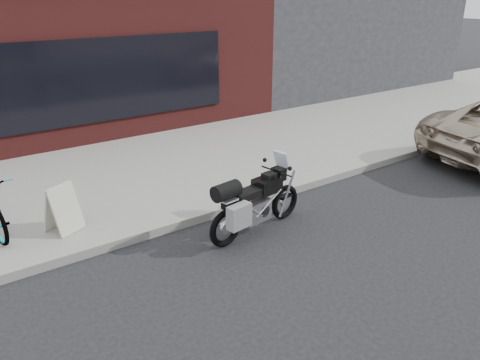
% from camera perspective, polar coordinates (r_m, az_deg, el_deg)
% --- Properties ---
extents(ground, '(120.00, 120.00, 0.00)m').
position_cam_1_polar(ground, '(6.05, 21.31, -17.95)').
color(ground, black).
rests_on(ground, ground).
extents(near_sidewalk, '(44.00, 6.00, 0.15)m').
position_cam_1_polar(near_sidewalk, '(10.81, -10.33, 2.00)').
color(near_sidewalk, gray).
rests_on(near_sidewalk, ground).
extents(neighbour_building, '(10.00, 10.00, 6.00)m').
position_cam_1_polar(neighbour_building, '(21.59, 6.25, 20.17)').
color(neighbour_building, '#28282D').
rests_on(neighbour_building, ground).
extents(motorcycle, '(2.01, 0.84, 1.28)m').
position_cam_1_polar(motorcycle, '(7.54, 1.48, -2.90)').
color(motorcycle, black).
rests_on(motorcycle, ground).
extents(sandwich_sign, '(0.63, 0.61, 0.77)m').
position_cam_1_polar(sandwich_sign, '(7.95, -20.90, -3.20)').
color(sandwich_sign, beige).
rests_on(sandwich_sign, near_sidewalk).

